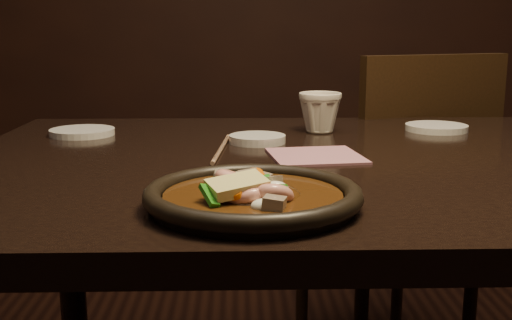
{
  "coord_description": "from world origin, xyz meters",
  "views": [
    {
      "loc": [
        -0.33,
        -1.03,
        0.96
      ],
      "look_at": [
        -0.31,
        -0.26,
        0.8
      ],
      "focal_mm": 45.0,
      "sensor_mm": 36.0,
      "label": 1
    }
  ],
  "objects_px": {
    "table": "(437,200)",
    "tea_cup": "(320,111)",
    "chair": "(400,206)",
    "plate": "(253,197)"
  },
  "relations": [
    {
      "from": "table",
      "to": "tea_cup",
      "type": "distance_m",
      "value": 0.32
    },
    {
      "from": "chair",
      "to": "plate",
      "type": "relative_size",
      "value": 3.43
    },
    {
      "from": "plate",
      "to": "table",
      "type": "bearing_deg",
      "value": 43.51
    },
    {
      "from": "chair",
      "to": "tea_cup",
      "type": "bearing_deg",
      "value": 34.08
    },
    {
      "from": "table",
      "to": "plate",
      "type": "xyz_separation_m",
      "value": [
        -0.32,
        -0.3,
        0.09
      ]
    },
    {
      "from": "table",
      "to": "plate",
      "type": "relative_size",
      "value": 6.15
    },
    {
      "from": "plate",
      "to": "chair",
      "type": "bearing_deg",
      "value": 65.54
    },
    {
      "from": "table",
      "to": "chair",
      "type": "xyz_separation_m",
      "value": [
        0.1,
        0.61,
        -0.19
      ]
    },
    {
      "from": "tea_cup",
      "to": "plate",
      "type": "bearing_deg",
      "value": -105.14
    },
    {
      "from": "plate",
      "to": "tea_cup",
      "type": "relative_size",
      "value": 3.01
    }
  ]
}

